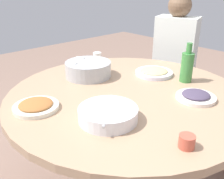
{
  "coord_description": "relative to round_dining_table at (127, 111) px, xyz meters",
  "views": [
    {
      "loc": [
        -0.9,
        0.94,
        1.33
      ],
      "look_at": [
        0.05,
        0.07,
        0.77
      ],
      "focal_mm": 40.56,
      "sensor_mm": 36.0,
      "label": 1
    }
  ],
  "objects": [
    {
      "name": "green_bottle",
      "position": [
        -0.13,
        -0.38,
        0.22
      ],
      "size": [
        0.07,
        0.07,
        0.24
      ],
      "color": "#3F8940",
      "rests_on": "round_dining_table"
    },
    {
      "name": "diner_right",
      "position": [
        0.3,
        -0.91,
        0.16
      ],
      "size": [
        0.41,
        0.42,
        0.76
      ],
      "color": "#2D333D",
      "rests_on": "stool_for_diner_right"
    },
    {
      "name": "stool_for_diner_right",
      "position": [
        0.3,
        -0.91,
        -0.39
      ],
      "size": [
        0.33,
        0.33,
        0.47
      ],
      "primitive_type": "cylinder",
      "color": "brown",
      "rests_on": "ground"
    },
    {
      "name": "tea_cup_far",
      "position": [
        -0.51,
        0.2,
        0.15
      ],
      "size": [
        0.06,
        0.06,
        0.05
      ],
      "primitive_type": "cylinder",
      "color": "#CA5541",
      "rests_on": "round_dining_table"
    },
    {
      "name": "soup_bowl",
      "position": [
        -0.16,
        0.29,
        0.15
      ],
      "size": [
        0.27,
        0.27,
        0.06
      ],
      "color": "white",
      "rests_on": "round_dining_table"
    },
    {
      "name": "rice_bowl",
      "position": [
        0.35,
        0.01,
        0.17
      ],
      "size": [
        0.3,
        0.3,
        0.11
      ],
      "color": "#B2B5BA",
      "rests_on": "round_dining_table"
    },
    {
      "name": "round_dining_table",
      "position": [
        0.0,
        0.0,
        0.0
      ],
      "size": [
        1.34,
        1.34,
        0.75
      ],
      "color": "#99999E",
      "rests_on": "ground"
    },
    {
      "name": "tea_cup_near",
      "position": [
        0.57,
        -0.25,
        0.16
      ],
      "size": [
        0.06,
        0.06,
        0.07
      ],
      "primitive_type": "cylinder",
      "color": "white",
      "rests_on": "round_dining_table"
    },
    {
      "name": "dish_tofu_braise",
      "position": [
        0.16,
        0.48,
        0.14
      ],
      "size": [
        0.22,
        0.22,
        0.04
      ],
      "color": "silver",
      "rests_on": "round_dining_table"
    },
    {
      "name": "dish_noodles",
      "position": [
        0.08,
        -0.33,
        0.14
      ],
      "size": [
        0.25,
        0.25,
        0.04
      ],
      "color": "silver",
      "rests_on": "round_dining_table"
    },
    {
      "name": "dish_eggplant",
      "position": [
        -0.31,
        -0.2,
        0.14
      ],
      "size": [
        0.21,
        0.21,
        0.04
      ],
      "color": "silver",
      "rests_on": "round_dining_table"
    }
  ]
}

